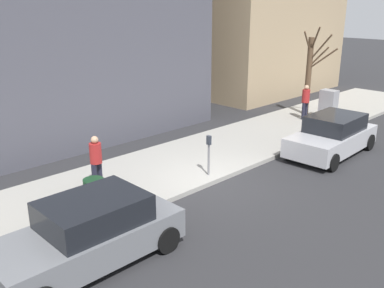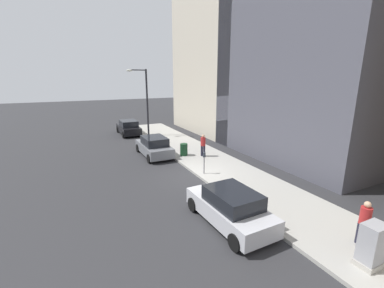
% 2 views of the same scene
% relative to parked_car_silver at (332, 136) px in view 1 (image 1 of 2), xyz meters
% --- Properties ---
extents(ground_plane, '(120.00, 120.00, 0.00)m').
position_rel_parked_car_silver_xyz_m(ground_plane, '(1.14, 5.24, -0.74)').
color(ground_plane, '#2B2B2D').
extents(sidewalk, '(4.00, 36.00, 0.15)m').
position_rel_parked_car_silver_xyz_m(sidewalk, '(3.14, 5.24, -0.66)').
color(sidewalk, '#9E9B93').
rests_on(sidewalk, ground).
extents(parked_car_silver, '(2.05, 4.26, 1.52)m').
position_rel_parked_car_silver_xyz_m(parked_car_silver, '(0.00, 0.00, 0.00)').
color(parked_car_silver, '#B7B7BC').
rests_on(parked_car_silver, ground).
extents(parked_car_grey, '(1.92, 4.20, 1.52)m').
position_rel_parked_car_silver_xyz_m(parked_car_grey, '(0.14, 10.46, 0.00)').
color(parked_car_grey, slate).
rests_on(parked_car_grey, ground).
extents(parking_meter, '(0.14, 0.10, 1.35)m').
position_rel_parked_car_silver_xyz_m(parking_meter, '(1.59, 5.14, 0.24)').
color(parking_meter, slate).
rests_on(parking_meter, sidewalk).
extents(utility_box, '(0.83, 0.61, 1.43)m').
position_rel_parked_car_silver_xyz_m(utility_box, '(2.44, -4.11, 0.11)').
color(utility_box, '#A8A399').
rests_on(utility_box, sidewalk).
extents(bare_tree, '(1.54, 0.89, 4.34)m').
position_rel_parked_car_silver_xyz_m(bare_tree, '(3.68, -4.27, 1.50)').
color(bare_tree, brown).
rests_on(bare_tree, sidewalk).
extents(trash_bin, '(0.56, 0.56, 0.90)m').
position_rel_parked_car_silver_xyz_m(trash_bin, '(2.04, 9.15, -0.14)').
color(trash_bin, '#14381E').
rests_on(trash_bin, sidewalk).
extents(pedestrian_near_meter, '(0.36, 0.40, 1.66)m').
position_rel_parked_car_silver_xyz_m(pedestrian_near_meter, '(3.24, -3.36, 0.35)').
color(pedestrian_near_meter, '#1E1E2D').
rests_on(pedestrian_near_meter, sidewalk).
extents(pedestrian_midblock, '(0.36, 0.39, 1.66)m').
position_rel_parked_car_silver_xyz_m(pedestrian_midblock, '(3.23, 8.32, 0.35)').
color(pedestrian_midblock, '#1E1E2D').
rests_on(pedestrian_midblock, sidewalk).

